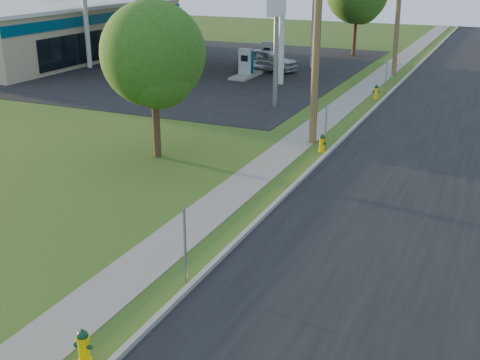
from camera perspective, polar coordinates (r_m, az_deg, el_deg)
name	(u,v)px	position (r m, az deg, el deg)	size (l,w,h in m)	color
road	(402,223)	(18.96, 15.09, -3.97)	(8.00, 120.00, 0.02)	black
curb	(279,201)	(19.84, 3.70, -1.97)	(0.15, 120.00, 0.15)	gray
sidewalk	(231,194)	(20.49, -0.88, -1.37)	(1.50, 120.00, 0.03)	gray
forecourt	(177,66)	(46.04, -5.96, 10.72)	(26.00, 28.00, 0.02)	black
utility_pole_mid	(317,27)	(25.49, 7.34, 14.22)	(1.40, 0.32, 9.80)	brown
utility_pole_far	(399,3)	(42.97, 14.82, 15.95)	(1.40, 0.32, 9.50)	brown
sign_post_near	(185,246)	(14.76, -5.23, -6.27)	(0.05, 0.04, 2.00)	gray
sign_post_mid	(326,129)	(25.03, 8.12, 4.85)	(0.05, 0.04, 2.00)	gray
sign_post_far	(386,78)	(36.64, 13.67, 9.38)	(0.05, 0.04, 2.00)	gray
fuel_pump_nw	(134,58)	(45.57, -10.06, 11.33)	(1.20, 3.20, 1.90)	gray
fuel_pump_ne	(246,66)	(41.24, 0.57, 10.72)	(1.20, 3.20, 1.90)	gray
fuel_pump_sw	(162,51)	(48.89, -7.40, 12.06)	(1.20, 3.20, 1.90)	gray
fuel_pump_se	(268,58)	(44.89, 2.67, 11.48)	(1.20, 3.20, 1.90)	gray
convenience_store	(58,30)	(52.11, -16.87, 13.45)	(10.40, 22.40, 4.25)	tan
price_pylon	(277,3)	(31.90, 3.50, 16.40)	(0.34, 2.04, 6.85)	gray
tree_verge	(154,59)	(23.66, -8.14, 11.33)	(4.07, 4.07, 6.17)	#3D2B17
hydrant_near	(83,346)	(12.70, -14.63, -15.01)	(0.39, 0.35, 0.77)	#FFCF00
hydrant_mid	(322,143)	(25.20, 7.77, 3.48)	(0.39, 0.35, 0.76)	#F8BF04
hydrant_far	(376,92)	(35.55, 12.79, 8.15)	(0.43, 0.38, 0.83)	yellow
car_silver	(267,60)	(43.79, 2.62, 11.33)	(1.83, 4.55, 1.55)	#B4B6BC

